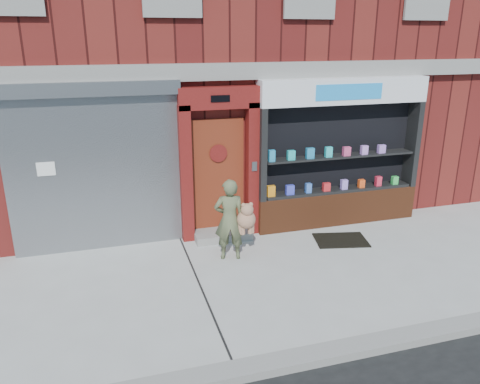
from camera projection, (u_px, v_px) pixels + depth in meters
name	position (u px, v px, depth m)	size (l,w,h in m)	color
ground	(291.00, 273.00, 7.81)	(80.00, 80.00, 0.00)	#9E9E99
curb	(357.00, 348.00, 5.84)	(60.00, 0.30, 0.12)	gray
building	(207.00, 26.00, 11.99)	(12.00, 8.16, 8.00)	#511412
shutter_bay	(94.00, 158.00, 8.21)	(3.10, 0.30, 3.04)	gray
red_door_bay	(219.00, 164.00, 8.84)	(1.52, 0.58, 2.90)	#59100F
pharmacy_bay	(339.00, 160.00, 9.50)	(3.50, 0.41, 3.00)	brown
woman	(232.00, 219.00, 8.11)	(0.74, 0.46, 1.46)	#565D3D
doormat	(341.00, 240.00, 9.03)	(0.98, 0.69, 0.02)	black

